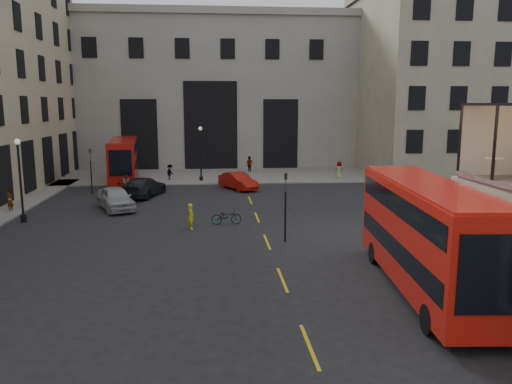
{
  "coord_description": "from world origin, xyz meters",
  "views": [
    {
      "loc": [
        -4.95,
        -14.27,
        7.46
      ],
      "look_at": [
        -2.71,
        10.86,
        3.0
      ],
      "focal_mm": 35.0,
      "sensor_mm": 36.0,
      "label": 1
    }
  ],
  "objects": [
    {
      "name": "ground",
      "position": [
        0.0,
        0.0,
        0.0
      ],
      "size": [
        140.0,
        140.0,
        0.0
      ],
      "primitive_type": "plane",
      "color": "black",
      "rests_on": "ground"
    },
    {
      "name": "gateway",
      "position": [
        -5.0,
        47.99,
        9.39
      ],
      "size": [
        35.0,
        10.6,
        18.0
      ],
      "color": "#9B9891",
      "rests_on": "ground"
    },
    {
      "name": "building_right",
      "position": [
        20.0,
        39.97,
        10.39
      ],
      "size": [
        16.6,
        18.6,
        20.0
      ],
      "color": "#ABA18A",
      "rests_on": "ground"
    },
    {
      "name": "pavement_far",
      "position": [
        -6.0,
        38.0,
        0.06
      ],
      "size": [
        40.0,
        12.0,
        0.12
      ],
      "primitive_type": "cube",
      "color": "slate",
      "rests_on": "ground"
    },
    {
      "name": "traffic_light_near",
      "position": [
        -1.0,
        12.0,
        2.42
      ],
      "size": [
        0.16,
        0.2,
        3.8
      ],
      "color": "black",
      "rests_on": "ground"
    },
    {
      "name": "traffic_light_far",
      "position": [
        -15.0,
        28.0,
        2.42
      ],
      "size": [
        0.16,
        0.2,
        3.8
      ],
      "color": "black",
      "rests_on": "ground"
    },
    {
      "name": "street_lamp_a",
      "position": [
        -17.0,
        18.0,
        2.39
      ],
      "size": [
        0.36,
        0.36,
        5.33
      ],
      "color": "black",
      "rests_on": "ground"
    },
    {
      "name": "street_lamp_b",
      "position": [
        -6.0,
        34.0,
        2.39
      ],
      "size": [
        0.36,
        0.36,
        5.33
      ],
      "color": "black",
      "rests_on": "ground"
    },
    {
      "name": "bus_near",
      "position": [
        3.5,
        4.28,
        2.49
      ],
      "size": [
        3.4,
        11.26,
        4.43
      ],
      "color": "red",
      "rests_on": "ground"
    },
    {
      "name": "bus_far",
      "position": [
        -13.43,
        34.52,
        2.32
      ],
      "size": [
        3.56,
        10.55,
        4.13
      ],
      "color": "#A4120B",
      "rests_on": "ground"
    },
    {
      "name": "car_a",
      "position": [
        -11.84,
        21.45,
        0.83
      ],
      "size": [
        3.76,
        5.23,
        1.65
      ],
      "primitive_type": "imported",
      "rotation": [
        0.0,
        0.0,
        0.42
      ],
      "color": "#9FA2A7",
      "rests_on": "ground"
    },
    {
      "name": "car_b",
      "position": [
        -2.67,
        29.27,
        0.74
      ],
      "size": [
        3.54,
        4.7,
        1.48
      ],
      "primitive_type": "imported",
      "rotation": [
        0.0,
        0.0,
        0.5
      ],
      "color": "#9B1109",
      "rests_on": "ground"
    },
    {
      "name": "car_c",
      "position": [
        -10.53,
        26.5,
        0.79
      ],
      "size": [
        3.61,
        5.83,
        1.58
      ],
      "primitive_type": "imported",
      "rotation": [
        0.0,
        0.0,
        2.87
      ],
      "color": "black",
      "rests_on": "ground"
    },
    {
      "name": "bicycle",
      "position": [
        -4.08,
        16.36,
        0.49
      ],
      "size": [
        1.86,
        0.65,
        0.98
      ],
      "primitive_type": "imported",
      "rotation": [
        0.0,
        0.0,
        1.57
      ],
      "color": "gray",
      "rests_on": "ground"
    },
    {
      "name": "cyclist",
      "position": [
        -6.25,
        15.23,
        0.79
      ],
      "size": [
        0.52,
        0.66,
        1.58
      ],
      "primitive_type": "imported",
      "rotation": [
        0.0,
        0.0,
        1.85
      ],
      "color": "#C8D616",
      "rests_on": "ground"
    },
    {
      "name": "pedestrian_a",
      "position": [
        -12.2,
        28.57,
        0.84
      ],
      "size": [
        0.95,
        0.82,
        1.68
      ],
      "primitive_type": "imported",
      "rotation": [
        0.0,
        0.0,
        0.24
      ],
      "color": "gray",
      "rests_on": "ground"
    },
    {
      "name": "pedestrian_b",
      "position": [
        -9.06,
        34.87,
        0.81
      ],
      "size": [
        0.94,
        1.19,
        1.62
      ],
      "primitive_type": "imported",
      "rotation": [
        0.0,
        0.0,
        1.2
      ],
      "color": "gray",
      "rests_on": "ground"
    },
    {
      "name": "pedestrian_c",
      "position": [
        -0.83,
        40.0,
        0.91
      ],
      "size": [
        1.11,
        1.02,
        1.82
      ],
      "primitive_type": "imported",
      "rotation": [
        0.0,
        0.0,
        3.83
      ],
      "color": "gray",
      "rests_on": "ground"
    },
    {
      "name": "pedestrian_d",
      "position": [
        7.76,
        34.37,
        0.9
      ],
      "size": [
        1.04,
        1.01,
        1.8
      ],
      "primitive_type": "imported",
      "rotation": [
        0.0,
        0.0,
        2.43
      ],
      "color": "gray",
      "rests_on": "ground"
    },
    {
      "name": "pedestrian_e",
      "position": [
        -19.0,
        21.11,
        0.81
      ],
      "size": [
        0.47,
        0.64,
        1.62
      ],
      "primitive_type": "imported",
      "rotation": [
        0.0,
        0.0,
        4.57
      ],
      "color": "gray",
      "rests_on": "ground"
    },
    {
      "name": "cafe_table_far",
      "position": [
        5.84,
        3.84,
        5.15
      ],
      "size": [
        0.67,
        0.67,
        0.84
      ],
      "color": "silver",
      "rests_on": "cafe_floor"
    }
  ]
}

